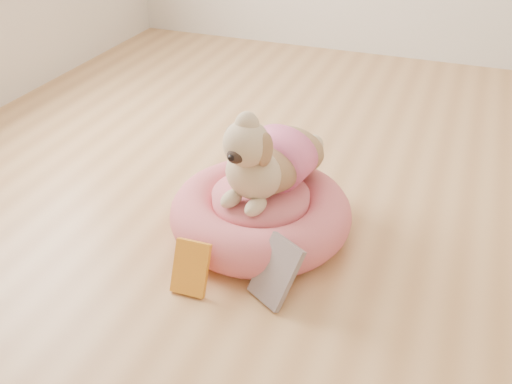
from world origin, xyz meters
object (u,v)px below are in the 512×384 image
(dog, at_px, (268,144))
(book_yellow, at_px, (191,268))
(pet_bed, at_px, (261,213))
(book_white, at_px, (276,272))

(dog, relative_size, book_yellow, 2.76)
(pet_bed, xyz_separation_m, book_white, (0.17, -0.32, 0.02))
(dog, height_order, book_white, dog)
(pet_bed, relative_size, book_yellow, 3.78)
(book_yellow, bearing_deg, pet_bed, 73.25)
(pet_bed, bearing_deg, book_yellow, -104.92)
(dog, bearing_deg, book_yellow, -94.50)
(book_white, bearing_deg, book_yellow, -135.93)
(dog, distance_m, book_white, 0.48)
(dog, height_order, book_yellow, dog)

